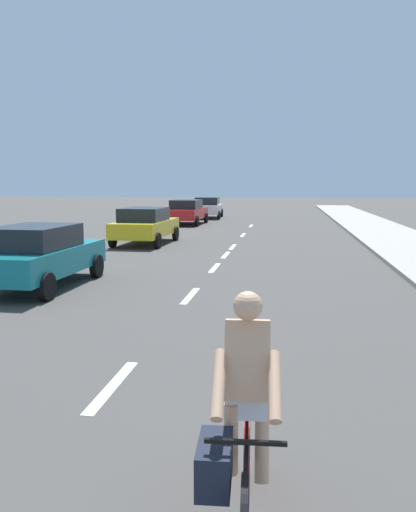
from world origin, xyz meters
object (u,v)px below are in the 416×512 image
Objects in this scene: cyclist at (240,422)px; parked_car_yellow at (145,225)px; parked_car_teal at (38,254)px; parked_car_white at (208,207)px; parked_car_red at (187,211)px.

parked_car_yellow is (-5.73, 18.25, 0.01)m from cyclist.
cyclist is 0.40× the size of parked_car_yellow.
parked_car_white is (0.24, 26.93, 0.00)m from parked_car_teal.
parked_car_yellow is at bearing -86.69° from parked_car_red.
parked_car_teal is 0.96× the size of parked_car_white.
parked_car_teal and parked_car_white have the same top height.
cyclist is at bearing -83.97° from parked_car_white.
parked_car_white is at bearing 90.66° from parked_car_teal.
parked_car_teal is 20.65m from parked_car_red.
cyclist is at bearing -54.48° from parked_car_teal.
parked_car_red is at bearing -81.76° from cyclist.
parked_car_yellow is at bearing 90.46° from parked_car_teal.
cyclist is 35.93m from parked_car_white.
cyclist reaches higher than parked_car_yellow.
parked_car_yellow is at bearing -93.36° from parked_car_white.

